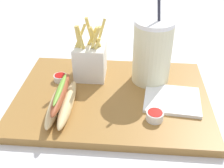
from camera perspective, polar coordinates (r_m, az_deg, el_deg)
The scene contains 8 objects.
ground_plane at distance 0.72m, azimuth 0.00°, elevation -3.98°, with size 2.40×2.40×0.02m, color silver.
food_tray at distance 0.70m, azimuth 0.00°, elevation -2.70°, with size 0.48×0.34×0.02m, color olive.
soda_cup at distance 0.72m, azimuth 8.22°, elevation 6.56°, with size 0.10×0.10×0.24m.
fries_basket at distance 0.75m, azimuth -4.45°, elevation 4.95°, with size 0.08×0.09×0.17m.
hot_dog_1 at distance 0.65m, azimuth -10.26°, elevation -3.32°, with size 0.05×0.18×0.06m.
ketchup_cup_1 at distance 0.76m, azimuth -10.49°, elevation 1.30°, with size 0.03×0.03×0.02m.
ketchup_cup_2 at distance 0.62m, azimuth 8.73°, elevation -6.36°, with size 0.04×0.04×0.02m.
napkin_stack at distance 0.69m, azimuth 12.16°, elevation -3.14°, with size 0.13×0.11×0.01m, color white.
Camera 1 is at (0.05, -0.56, 0.43)m, focal length 44.83 mm.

